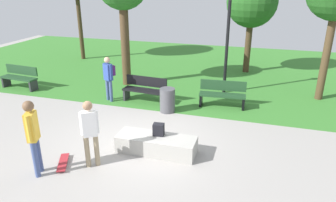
{
  "coord_description": "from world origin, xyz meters",
  "views": [
    {
      "loc": [
        3.08,
        -7.07,
        4.26
      ],
      "look_at": [
        0.73,
        0.78,
        1.04
      ],
      "focal_mm": 33.56,
      "sensor_mm": 36.0,
      "label": 1
    }
  ],
  "objects": [
    {
      "name": "pedestrian_with_backpack",
      "position": [
        -2.1,
        2.75,
        0.99
      ],
      "size": [
        0.42,
        0.44,
        1.65
      ],
      "color": "#3F5184",
      "rests_on": "ground_plane"
    },
    {
      "name": "skateboard_by_ledge",
      "position": [
        -1.26,
        -1.51,
        0.06
      ],
      "size": [
        0.53,
        0.81,
        0.08
      ],
      "color": "#A5262D",
      "rests_on": "ground_plane"
    },
    {
      "name": "concrete_ledge",
      "position": [
        0.73,
        -0.28,
        0.22
      ],
      "size": [
        2.07,
        0.7,
        0.45
      ],
      "primitive_type": "cube",
      "color": "#A8A59E",
      "rests_on": "ground_plane"
    },
    {
      "name": "lamp_post",
      "position": [
        1.84,
        4.84,
        2.33
      ],
      "size": [
        0.28,
        0.28,
        3.79
      ],
      "color": "black",
      "rests_on": "ground_plane"
    },
    {
      "name": "skater_performing_trick",
      "position": [
        -0.54,
        -1.32,
        0.98
      ],
      "size": [
        0.38,
        0.34,
        1.68
      ],
      "color": "tan",
      "rests_on": "ground_plane"
    },
    {
      "name": "park_bench_center_lawn",
      "position": [
        1.96,
        3.37,
        0.48
      ],
      "size": [
        1.63,
        0.58,
        0.91
      ],
      "color": "#1E4223",
      "rests_on": "ground_plane"
    },
    {
      "name": "skater_watching",
      "position": [
        -1.57,
        -1.99,
        1.08
      ],
      "size": [
        0.3,
        0.41,
        1.82
      ],
      "color": "#3F5184",
      "rests_on": "ground_plane"
    },
    {
      "name": "park_bench_near_lamppost",
      "position": [
        -0.82,
        3.04,
        0.48
      ],
      "size": [
        1.63,
        0.6,
        0.91
      ],
      "color": "black",
      "rests_on": "ground_plane"
    },
    {
      "name": "grass_lawn",
      "position": [
        0.0,
        8.14,
        0.0
      ],
      "size": [
        26.6,
        11.71,
        0.01
      ],
      "primitive_type": "cube",
      "color": "#387A2D",
      "rests_on": "ground_plane"
    },
    {
      "name": "tree_broad_elm",
      "position": [
        2.48,
        8.13,
        3.21
      ],
      "size": [
        2.28,
        2.28,
        4.39
      ],
      "color": "#42301E",
      "rests_on": "grass_lawn"
    },
    {
      "name": "trash_bin",
      "position": [
        0.23,
        2.38,
        0.41
      ],
      "size": [
        0.52,
        0.52,
        0.82
      ],
      "primitive_type": "cylinder",
      "color": "#4C4C51",
      "rests_on": "ground_plane"
    },
    {
      "name": "backpack_on_ledge",
      "position": [
        0.76,
        -0.18,
        0.61
      ],
      "size": [
        0.3,
        0.22,
        0.32
      ],
      "primitive_type": "cube",
      "rotation": [
        0.0,
        0.0,
        0.09
      ],
      "color": "black",
      "rests_on": "concrete_ledge"
    },
    {
      "name": "park_bench_far_right",
      "position": [
        -6.27,
        3.0,
        0.48
      ],
      "size": [
        1.64,
        0.62,
        0.91
      ],
      "color": "#1E4223",
      "rests_on": "ground_plane"
    },
    {
      "name": "ground_plane",
      "position": [
        0.0,
        0.0,
        0.0
      ],
      "size": [
        28.0,
        28.0,
        0.0
      ],
      "primitive_type": "plane",
      "color": "#9E9993"
    }
  ]
}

